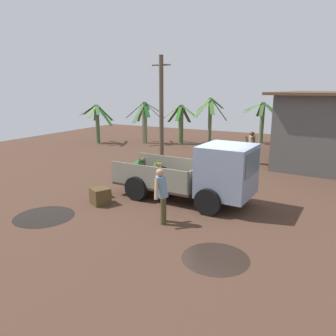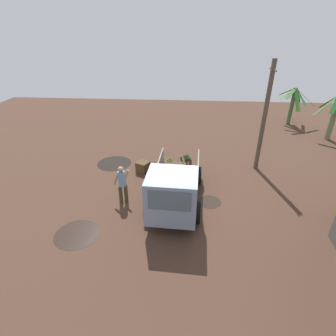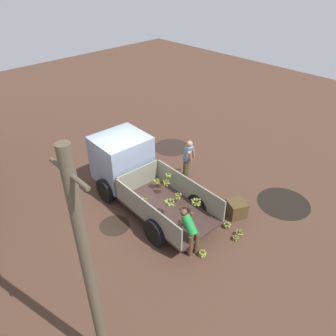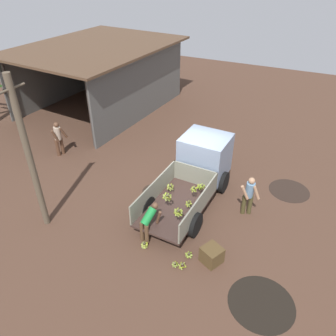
{
  "view_description": "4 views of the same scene",
  "coord_description": "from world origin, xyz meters",
  "views": [
    {
      "loc": [
        3.74,
        -10.13,
        3.83
      ],
      "look_at": [
        -1.46,
        -0.36,
        1.09
      ],
      "focal_mm": 35.0,
      "sensor_mm": 36.0,
      "label": 1
    },
    {
      "loc": [
        8.26,
        0.12,
        6.44
      ],
      "look_at": [
        -1.94,
        -0.65,
        0.92
      ],
      "focal_mm": 28.0,
      "sensor_mm": 36.0,
      "label": 2
    },
    {
      "loc": [
        -7.49,
        5.27,
        7.28
      ],
      "look_at": [
        -0.93,
        -1.04,
        1.24
      ],
      "focal_mm": 35.0,
      "sensor_mm": 36.0,
      "label": 3
    },
    {
      "loc": [
        -9.83,
        -3.7,
        7.92
      ],
      "look_at": [
        -0.7,
        0.65,
        1.19
      ],
      "focal_mm": 35.0,
      "sensor_mm": 36.0,
      "label": 4
    }
  ],
  "objects": [
    {
      "name": "mud_patch_2",
      "position": [
        1.51,
        -3.61,
        0.0
      ],
      "size": [
        1.57,
        1.57,
        0.01
      ],
      "primitive_type": "cylinder",
      "color": "black",
      "rests_on": "ground"
    },
    {
      "name": "mud_patch_0",
      "position": [
        -0.8,
        1.18,
        0.0
      ],
      "size": [
        0.97,
        0.97,
        0.01
      ],
      "primitive_type": "cylinder",
      "color": "black",
      "rests_on": "ground"
    },
    {
      "name": "cargo_truck",
      "position": [
        0.19,
        -0.29,
        1.08
      ],
      "size": [
        4.9,
        2.23,
        2.06
      ],
      "rotation": [
        0.0,
        0.0,
        -0.05
      ],
      "color": "#3A2823",
      "rests_on": "ground"
    },
    {
      "name": "wooden_crate_0",
      "position": [
        -3.17,
        -1.99,
        0.27
      ],
      "size": [
        0.75,
        0.75,
        0.54
      ],
      "primitive_type": "cube",
      "rotation": [
        0.0,
        0.0,
        5.83
      ],
      "color": "#4D391F",
      "rests_on": "ground"
    },
    {
      "name": "person_foreground_visitor",
      "position": [
        -0.57,
        -2.4,
        0.9
      ],
      "size": [
        0.57,
        0.69,
        1.62
      ],
      "rotation": [
        0.0,
        0.0,
        3.57
      ],
      "color": "#423C20",
      "rests_on": "ground"
    },
    {
      "name": "banana_bunch_on_ground_1",
      "position": [
        -3.79,
        -1.3,
        0.12
      ],
      "size": [
        0.27,
        0.27,
        0.21
      ],
      "color": "brown",
      "rests_on": "ground"
    },
    {
      "name": "mud_patch_1",
      "position": [
        -3.96,
        -3.69,
        0.0
      ],
      "size": [
        1.8,
        1.8,
        0.01
      ],
      "primitive_type": "cylinder",
      "color": "black",
      "rests_on": "ground"
    },
    {
      "name": "banana_bunch_on_ground_3",
      "position": [
        -3.32,
        -1.32,
        0.11
      ],
      "size": [
        0.24,
        0.25,
        0.2
      ],
      "color": "#413B2A",
      "rests_on": "ground"
    },
    {
      "name": "banana_bunch_on_ground_2",
      "position": [
        -3.83,
        -1.07,
        0.1
      ],
      "size": [
        0.22,
        0.21,
        0.18
      ],
      "color": "brown",
      "rests_on": "ground"
    },
    {
      "name": "utility_pole",
      "position": [
        -4.0,
        3.75,
        2.68
      ],
      "size": [
        0.96,
        0.21,
        5.28
      ],
      "color": "brown",
      "rests_on": "ground"
    },
    {
      "name": "person_worker_loading",
      "position": [
        -3.1,
        0.19,
        0.74
      ],
      "size": [
        0.75,
        0.61,
        1.25
      ],
      "rotation": [
        0.0,
        0.0,
        -0.24
      ],
      "color": "brown",
      "rests_on": "ground"
    },
    {
      "name": "ground",
      "position": [
        0.0,
        0.0,
        0.0
      ],
      "size": [
        36.0,
        36.0,
        0.0
      ],
      "primitive_type": "plane",
      "color": "#4A3124"
    },
    {
      "name": "banana_bunch_on_ground_0",
      "position": [
        -3.55,
        0.12,
        0.11
      ],
      "size": [
        0.25,
        0.24,
        0.21
      ],
      "color": "#3F3929",
      "rests_on": "ground"
    }
  ]
}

